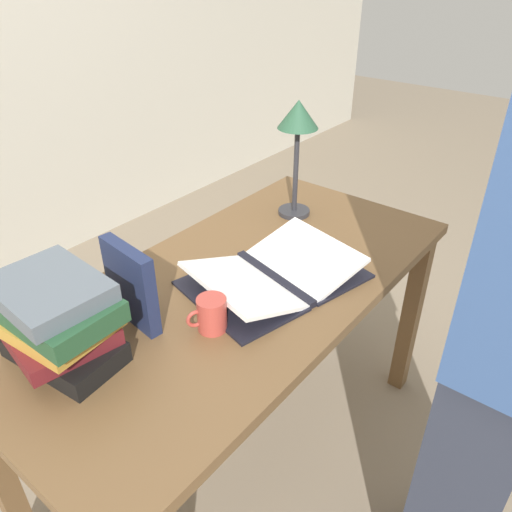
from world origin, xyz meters
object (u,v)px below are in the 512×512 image
object	(u,v)px
book_standing_upright	(131,285)
reading_lamp	(298,128)
coffee_mug	(211,314)
open_book	(274,274)
book_stack_tall	(57,320)

from	to	relation	value
book_standing_upright	reading_lamp	bearing A→B (deg)	8.45
book_standing_upright	coffee_mug	xyz separation A→B (m)	(0.10, -0.18, -0.07)
open_book	book_standing_upright	xyz separation A→B (m)	(-0.37, 0.18, 0.09)
open_book	book_stack_tall	world-z (taller)	book_stack_tall
open_book	book_stack_tall	distance (m)	0.61
reading_lamp	coffee_mug	size ratio (longest dim) A/B	4.05
open_book	coffee_mug	bearing A→B (deg)	-165.68
book_stack_tall	coffee_mug	size ratio (longest dim) A/B	2.97
open_book	book_stack_tall	xyz separation A→B (m)	(-0.57, 0.19, 0.09)
book_standing_upright	reading_lamp	distance (m)	0.80
book_stack_tall	book_standing_upright	distance (m)	0.20
open_book	coffee_mug	distance (m)	0.28
book_standing_upright	reading_lamp	world-z (taller)	reading_lamp
book_stack_tall	reading_lamp	size ratio (longest dim) A/B	0.73
book_stack_tall	coffee_mug	distance (m)	0.36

